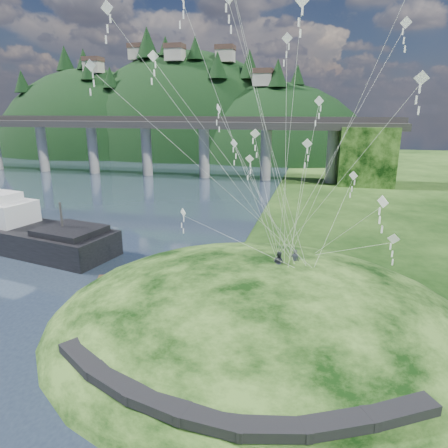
# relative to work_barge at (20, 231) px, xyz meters

# --- Properties ---
(ground) EXTENTS (320.00, 320.00, 0.00)m
(ground) POSITION_rel_work_barge_xyz_m (23.83, -13.38, -2.21)
(ground) COLOR black
(ground) RESTS_ON ground
(grass_hill) EXTENTS (36.00, 32.00, 13.00)m
(grass_hill) POSITION_rel_work_barge_xyz_m (31.83, -11.38, -3.71)
(grass_hill) COLOR black
(grass_hill) RESTS_ON ground
(footpath) EXTENTS (22.29, 5.84, 0.83)m
(footpath) POSITION_rel_work_barge_xyz_m (31.29, -23.12, -0.13)
(footpath) COLOR black
(footpath) RESTS_ON ground
(bridge) EXTENTS (160.00, 11.00, 15.00)m
(bridge) POSITION_rel_work_barge_xyz_m (-2.63, 56.69, 7.49)
(bridge) COLOR #2D2B2B
(bridge) RESTS_ON ground
(far_ridge) EXTENTS (153.00, 70.00, 94.50)m
(far_ridge) POSITION_rel_work_barge_xyz_m (-19.75, 108.80, -9.65)
(far_ridge) COLOR black
(far_ridge) RESTS_ON ground
(work_barge) EXTENTS (26.08, 11.89, 8.82)m
(work_barge) POSITION_rel_work_barge_xyz_m (0.00, 0.00, 0.00)
(work_barge) COLOR black
(work_barge) RESTS_ON ground
(wooden_dock) EXTENTS (13.18, 6.48, 0.95)m
(wooden_dock) POSITION_rel_work_barge_xyz_m (21.24, -5.50, -1.79)
(wooden_dock) COLOR #3A2917
(wooden_dock) RESTS_ON ground
(kite_flyers) EXTENTS (2.18, 1.87, 1.97)m
(kite_flyers) POSITION_rel_work_barge_xyz_m (33.40, -9.99, 3.68)
(kite_flyers) COLOR #272B35
(kite_flyers) RESTS_ON ground
(kite_swarm) EXTENTS (21.01, 16.50, 21.09)m
(kite_swarm) POSITION_rel_work_barge_xyz_m (32.14, -10.66, 15.60)
(kite_swarm) COLOR silver
(kite_swarm) RESTS_ON ground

